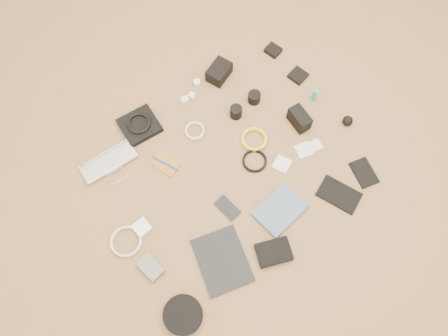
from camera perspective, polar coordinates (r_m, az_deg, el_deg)
laptop at (r=2.24m, az=-14.33°, el=-0.04°), size 0.30×0.22×0.02m
headphone_pouch at (r=2.31m, az=-10.98°, el=5.48°), size 0.20×0.19×0.03m
headphones at (r=2.28m, az=-11.08°, el=5.76°), size 0.13×0.13×0.02m
charger_a at (r=2.36m, az=-4.20°, el=9.39°), size 0.04×0.04×0.03m
charger_b at (r=2.35m, az=-5.25°, el=8.78°), size 0.04×0.04×0.03m
charger_c at (r=2.40m, az=-3.57°, el=11.04°), size 0.05×0.05×0.03m
charger_d at (r=2.35m, az=-5.06°, el=8.91°), size 0.03×0.03×0.03m
dslr_camera at (r=2.41m, az=-0.64°, el=12.44°), size 0.16×0.13×0.08m
lens_pouch at (r=2.54m, az=6.43°, el=15.03°), size 0.09×0.09×0.03m
notebook_olive at (r=2.20m, az=-7.70°, el=0.53°), size 0.12×0.15×0.01m
pen_blue at (r=2.20m, az=-7.72°, el=0.62°), size 0.07×0.14×0.01m
cable_white_a at (r=2.26m, az=-3.83°, el=4.80°), size 0.11×0.11×0.01m
lens_a at (r=2.28m, az=1.57°, el=7.34°), size 0.08×0.08×0.07m
lens_b at (r=2.34m, az=3.96°, el=9.18°), size 0.08×0.08×0.06m
card_reader at (r=2.46m, az=9.64°, el=11.82°), size 0.10×0.10×0.02m
power_brick at (r=2.10m, az=-10.66°, el=-7.68°), size 0.08×0.08×0.03m
cable_white_b at (r=2.11m, az=-12.64°, el=-9.38°), size 0.17×0.17×0.01m
cable_black at (r=2.19m, az=4.00°, el=0.88°), size 0.15×0.15×0.01m
cable_yellow at (r=2.24m, az=3.94°, el=3.66°), size 0.17×0.17×0.02m
flash at (r=2.28m, az=9.81°, el=6.33°), size 0.08×0.13×0.09m
lens_cleaner at (r=2.37m, az=11.74°, el=9.33°), size 0.03×0.03×0.08m
battery_charger at (r=2.05m, az=-9.55°, el=-12.69°), size 0.09×0.12×0.03m
tablet at (r=2.04m, az=-0.23°, el=-11.99°), size 0.29×0.33×0.01m
phone at (r=2.10m, az=0.46°, el=-5.23°), size 0.08×0.13×0.01m
filter_case_left at (r=2.20m, az=7.58°, el=0.50°), size 0.10×0.10×0.01m
filter_case_mid at (r=2.25m, az=10.36°, el=2.29°), size 0.10×0.10×0.01m
filter_case_right at (r=2.27m, az=11.82°, el=2.90°), size 0.07×0.07×0.01m
air_blower at (r=2.35m, az=15.84°, el=5.95°), size 0.07×0.07×0.05m
headphone_case at (r=2.00m, az=-5.38°, el=-18.57°), size 0.20×0.20×0.05m
drive_case at (r=2.05m, az=6.51°, el=-10.86°), size 0.19×0.16×0.04m
paperback at (r=2.10m, az=8.99°, el=-7.04°), size 0.24×0.19×0.02m
notebook_black_a at (r=2.20m, az=14.78°, el=-3.37°), size 0.18×0.23×0.01m
notebook_black_b at (r=2.27m, az=17.81°, el=-0.59°), size 0.13×0.17×0.01m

